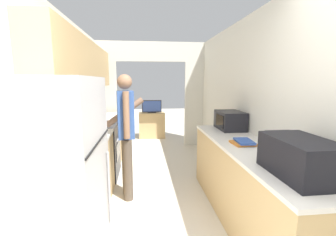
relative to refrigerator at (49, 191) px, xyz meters
The scene contains 13 objects.
wall_left 1.54m from the refrigerator, 103.46° to the left, with size 0.38×6.87×2.50m.
wall_right 2.41m from the refrigerator, 23.09° to the left, with size 0.06×6.87×2.50m.
wall_far_with_doorway 3.95m from the refrigerator, 76.78° to the left, with size 2.92×0.06×2.50m.
counter_left 1.97m from the refrigerator, 92.06° to the left, with size 0.62×3.15×0.89m.
counter_right 2.00m from the refrigerator, 19.68° to the left, with size 0.62×2.41×0.89m.
refrigerator is the anchor object (origin of this frame).
range_oven 2.17m from the refrigerator, 91.64° to the left, with size 0.66×0.76×1.03m.
person 1.45m from the refrigerator, 71.61° to the left, with size 0.54×0.41×1.69m.
suitcase 1.87m from the refrigerator, ahead, with size 0.37×0.60×0.29m.
microwave 2.50m from the refrigerator, 38.21° to the left, with size 0.35×0.49×0.27m.
book_stack 1.96m from the refrigerator, 22.41° to the left, with size 0.25×0.28×0.05m.
tv_cabinet 4.81m from the refrigerator, 78.88° to the left, with size 0.73×0.42×0.71m.
television 4.75m from the refrigerator, 78.78° to the left, with size 0.55×0.16×0.36m.
Camera 1 is at (-0.20, -0.90, 1.60)m, focal length 24.00 mm.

